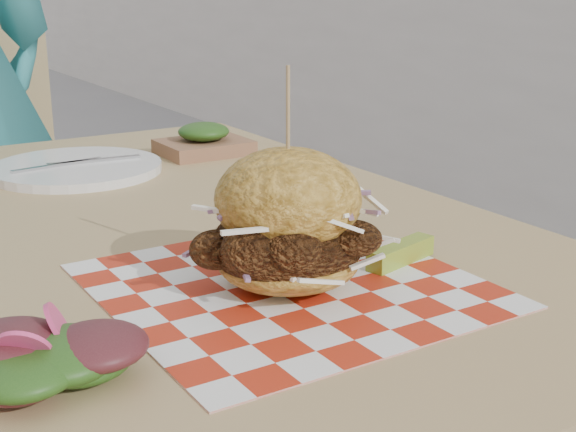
% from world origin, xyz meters
% --- Properties ---
extents(patio_table, '(0.80, 1.20, 0.75)m').
position_xyz_m(patio_table, '(-0.23, -0.13, 0.67)').
color(patio_table, tan).
rests_on(patio_table, ground).
extents(paper_liner, '(0.36, 0.36, 0.00)m').
position_xyz_m(paper_liner, '(-0.21, -0.40, 0.75)').
color(paper_liner, red).
rests_on(paper_liner, patio_table).
extents(sandwich, '(0.19, 0.19, 0.22)m').
position_xyz_m(sandwich, '(-0.21, -0.40, 0.81)').
color(sandwich, gold).
rests_on(sandwich, paper_liner).
extents(pickle_spear, '(0.10, 0.04, 0.02)m').
position_xyz_m(pickle_spear, '(-0.07, -0.41, 0.76)').
color(pickle_spear, '#8BAE32').
rests_on(pickle_spear, paper_liner).
extents(side_salad, '(0.14, 0.14, 0.05)m').
position_xyz_m(side_salad, '(-0.47, -0.47, 0.76)').
color(side_salad, '#3F1419').
rests_on(side_salad, patio_table).
extents(place_setting, '(0.27, 0.27, 0.02)m').
position_xyz_m(place_setting, '(-0.23, 0.19, 0.76)').
color(place_setting, white).
rests_on(place_setting, patio_table).
extents(kraft_tray, '(0.15, 0.12, 0.06)m').
position_xyz_m(kraft_tray, '(0.00, 0.21, 0.77)').
color(kraft_tray, brown).
rests_on(kraft_tray, patio_table).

